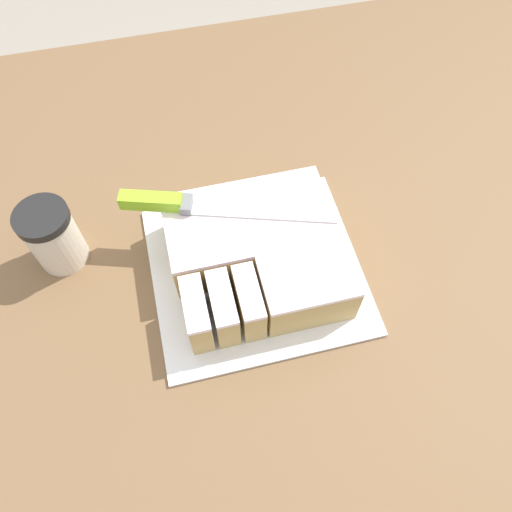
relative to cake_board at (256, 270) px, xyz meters
name	(u,v)px	position (x,y,z in m)	size (l,w,h in m)	color
ground_plane	(268,383)	(0.06, 0.07, -0.89)	(8.00, 8.00, 0.00)	#9E9384
countertop	(272,329)	(0.06, 0.07, -0.45)	(1.40, 1.10, 0.88)	brown
cake_board	(256,270)	(0.00, 0.00, 0.00)	(0.32, 0.30, 0.01)	white
cake	(258,254)	(0.00, 0.00, 0.04)	(0.25, 0.23, 0.08)	tan
knife	(184,204)	(-0.09, 0.08, 0.09)	(0.31, 0.12, 0.02)	silver
coffee_cup	(53,236)	(-0.29, 0.10, 0.05)	(0.08, 0.08, 0.11)	beige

